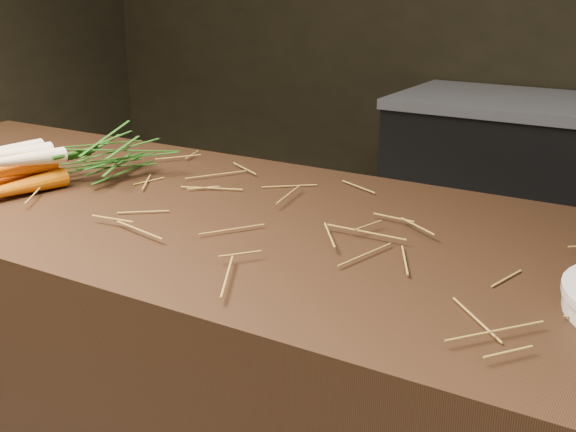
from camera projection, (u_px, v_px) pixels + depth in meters
name	position (u px, v px, depth m)	size (l,w,h in m)	color
straw_bedding	(316.00, 225.00, 1.17)	(1.40, 0.60, 0.02)	olive
root_veg_bunch	(56.00, 159.00, 1.43)	(0.28, 0.56, 0.10)	#D55C09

